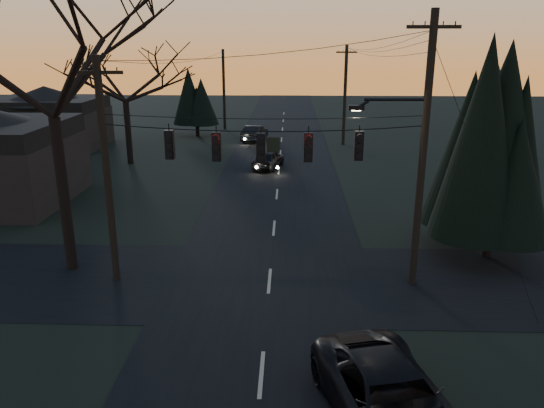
{
  "coord_description": "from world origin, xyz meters",
  "views": [
    {
      "loc": [
        0.72,
        -8.76,
        9.04
      ],
      "look_at": [
        0.1,
        9.99,
        3.15
      ],
      "focal_mm": 35.0,
      "sensor_mm": 36.0,
      "label": 1
    }
  ],
  "objects_px": {
    "utility_pole_far_r": "(343,144)",
    "sedan_oncoming_a": "(268,159)",
    "utility_pole_left": "(117,279)",
    "sedan_oncoming_b": "(255,133)",
    "utility_pole_far_l": "(225,129)",
    "suv_near": "(391,402)",
    "bare_tree_left": "(46,49)",
    "utility_pole_right": "(412,283)",
    "evergreen_right": "(500,144)"
  },
  "relations": [
    {
      "from": "evergreen_right",
      "to": "sedan_oncoming_a",
      "type": "distance_m",
      "value": 19.35
    },
    {
      "from": "utility_pole_right",
      "to": "utility_pole_far_r",
      "type": "bearing_deg",
      "value": 90.0
    },
    {
      "from": "utility_pole_left",
      "to": "evergreen_right",
      "type": "xyz_separation_m",
      "value": [
        15.29,
        2.78,
        4.91
      ]
    },
    {
      "from": "utility_pole_left",
      "to": "utility_pole_far_l",
      "type": "height_order",
      "value": "utility_pole_left"
    },
    {
      "from": "utility_pole_far_l",
      "to": "sedan_oncoming_a",
      "type": "distance_m",
      "value": 18.04
    },
    {
      "from": "bare_tree_left",
      "to": "suv_near",
      "type": "height_order",
      "value": "bare_tree_left"
    },
    {
      "from": "utility_pole_left",
      "to": "sedan_oncoming_b",
      "type": "relative_size",
      "value": 2.0
    },
    {
      "from": "utility_pole_far_l",
      "to": "bare_tree_left",
      "type": "bearing_deg",
      "value": -93.52
    },
    {
      "from": "utility_pole_right",
      "to": "suv_near",
      "type": "distance_m",
      "value": 8.46
    },
    {
      "from": "utility_pole_right",
      "to": "sedan_oncoming_b",
      "type": "distance_m",
      "value": 30.55
    },
    {
      "from": "utility_pole_far_r",
      "to": "suv_near",
      "type": "bearing_deg",
      "value": -93.65
    },
    {
      "from": "bare_tree_left",
      "to": "sedan_oncoming_a",
      "type": "bearing_deg",
      "value": 67.51
    },
    {
      "from": "utility_pole_right",
      "to": "sedan_oncoming_a",
      "type": "bearing_deg",
      "value": 108.59
    },
    {
      "from": "suv_near",
      "to": "sedan_oncoming_b",
      "type": "distance_m",
      "value": 38.02
    },
    {
      "from": "evergreen_right",
      "to": "sedan_oncoming_a",
      "type": "height_order",
      "value": "evergreen_right"
    },
    {
      "from": "sedan_oncoming_a",
      "to": "utility_pole_far_l",
      "type": "bearing_deg",
      "value": -59.55
    },
    {
      "from": "utility_pole_left",
      "to": "bare_tree_left",
      "type": "bearing_deg",
      "value": 155.76
    },
    {
      "from": "suv_near",
      "to": "bare_tree_left",
      "type": "bearing_deg",
      "value": 127.6
    },
    {
      "from": "utility_pole_right",
      "to": "evergreen_right",
      "type": "height_order",
      "value": "evergreen_right"
    },
    {
      "from": "utility_pole_far_l",
      "to": "sedan_oncoming_a",
      "type": "height_order",
      "value": "utility_pole_far_l"
    },
    {
      "from": "suv_near",
      "to": "sedan_oncoming_a",
      "type": "height_order",
      "value": "suv_near"
    },
    {
      "from": "bare_tree_left",
      "to": "sedan_oncoming_b",
      "type": "xyz_separation_m",
      "value": [
        5.7,
        28.52,
        -7.96
      ]
    },
    {
      "from": "sedan_oncoming_a",
      "to": "utility_pole_right",
      "type": "bearing_deg",
      "value": 122.27
    },
    {
      "from": "bare_tree_left",
      "to": "sedan_oncoming_b",
      "type": "distance_m",
      "value": 30.15
    },
    {
      "from": "evergreen_right",
      "to": "sedan_oncoming_b",
      "type": "bearing_deg",
      "value": 113.73
    },
    {
      "from": "utility_pole_left",
      "to": "utility_pole_far_l",
      "type": "bearing_deg",
      "value": 90.0
    },
    {
      "from": "utility_pole_right",
      "to": "utility_pole_far_r",
      "type": "distance_m",
      "value": 28.0
    },
    {
      "from": "sedan_oncoming_a",
      "to": "utility_pole_left",
      "type": "bearing_deg",
      "value": 88.18
    },
    {
      "from": "utility_pole_far_r",
      "to": "suv_near",
      "type": "distance_m",
      "value": 36.19
    },
    {
      "from": "utility_pole_far_l",
      "to": "sedan_oncoming_b",
      "type": "bearing_deg",
      "value": -61.44
    },
    {
      "from": "evergreen_right",
      "to": "sedan_oncoming_b",
      "type": "height_order",
      "value": "evergreen_right"
    },
    {
      "from": "utility_pole_right",
      "to": "utility_pole_far_l",
      "type": "xyz_separation_m",
      "value": [
        -11.5,
        36.0,
        0.0
      ]
    },
    {
      "from": "utility_pole_far_r",
      "to": "suv_near",
      "type": "xyz_separation_m",
      "value": [
        -2.3,
        -36.1,
        0.79
      ]
    },
    {
      "from": "utility_pole_far_l",
      "to": "sedan_oncoming_a",
      "type": "xyz_separation_m",
      "value": [
        5.2,
        -17.26,
        0.68
      ]
    },
    {
      "from": "bare_tree_left",
      "to": "suv_near",
      "type": "xyz_separation_m",
      "value": [
        11.36,
        -9.07,
        -7.88
      ]
    },
    {
      "from": "suv_near",
      "to": "sedan_oncoming_b",
      "type": "height_order",
      "value": "suv_near"
    },
    {
      "from": "suv_near",
      "to": "sedan_oncoming_b",
      "type": "xyz_separation_m",
      "value": [
        -5.66,
        37.59,
        -0.09
      ]
    },
    {
      "from": "utility_pole_left",
      "to": "evergreen_right",
      "type": "relative_size",
      "value": 0.98
    },
    {
      "from": "utility_pole_left",
      "to": "suv_near",
      "type": "height_order",
      "value": "utility_pole_left"
    },
    {
      "from": "utility_pole_right",
      "to": "sedan_oncoming_a",
      "type": "distance_m",
      "value": 19.78
    },
    {
      "from": "utility_pole_far_r",
      "to": "evergreen_right",
      "type": "height_order",
      "value": "evergreen_right"
    },
    {
      "from": "bare_tree_left",
      "to": "utility_pole_right",
      "type": "bearing_deg",
      "value": -4.06
    },
    {
      "from": "sedan_oncoming_b",
      "to": "suv_near",
      "type": "bearing_deg",
      "value": 111.15
    },
    {
      "from": "utility_pole_right",
      "to": "sedan_oncoming_a",
      "type": "xyz_separation_m",
      "value": [
        -6.3,
        18.74,
        0.68
      ]
    },
    {
      "from": "utility_pole_far_r",
      "to": "sedan_oncoming_b",
      "type": "height_order",
      "value": "utility_pole_far_r"
    },
    {
      "from": "utility_pole_right",
      "to": "utility_pole_far_r",
      "type": "xyz_separation_m",
      "value": [
        0.0,
        28.0,
        0.0
      ]
    },
    {
      "from": "utility_pole_far_l",
      "to": "bare_tree_left",
      "type": "height_order",
      "value": "bare_tree_left"
    },
    {
      "from": "evergreen_right",
      "to": "suv_near",
      "type": "height_order",
      "value": "evergreen_right"
    },
    {
      "from": "bare_tree_left",
      "to": "sedan_oncoming_a",
      "type": "distance_m",
      "value": 20.82
    },
    {
      "from": "utility_pole_far_r",
      "to": "sedan_oncoming_a",
      "type": "relative_size",
      "value": 2.13
    }
  ]
}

